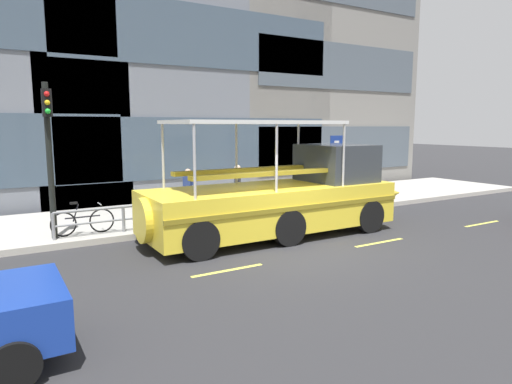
% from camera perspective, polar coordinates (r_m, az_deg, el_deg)
% --- Properties ---
extents(ground_plane, '(120.00, 120.00, 0.00)m').
position_cam_1_polar(ground_plane, '(12.26, 4.76, -7.06)').
color(ground_plane, '#2B2B2D').
extents(sidewalk, '(32.00, 4.80, 0.18)m').
position_cam_1_polar(sidewalk, '(16.99, -6.29, -2.41)').
color(sidewalk, '#A8A59E').
rests_on(sidewalk, ground_plane).
extents(curb_edge, '(32.00, 0.18, 0.18)m').
position_cam_1_polar(curb_edge, '(14.80, -2.27, -3.98)').
color(curb_edge, '#B2ADA3').
rests_on(curb_edge, ground_plane).
extents(lane_centreline, '(25.80, 0.12, 0.01)m').
position_cam_1_polar(lane_centreline, '(11.65, 7.07, -7.92)').
color(lane_centreline, '#DBD64C').
rests_on(lane_centreline, ground_plane).
extents(curb_guardrail, '(11.42, 0.09, 0.78)m').
position_cam_1_polar(curb_guardrail, '(15.05, -2.41, -1.39)').
color(curb_guardrail, gray).
rests_on(curb_guardrail, sidewalk).
extents(traffic_light_pole, '(0.24, 0.46, 4.23)m').
position_cam_1_polar(traffic_light_pole, '(13.33, -24.74, 5.37)').
color(traffic_light_pole, black).
rests_on(traffic_light_pole, sidewalk).
extents(parking_sign, '(0.60, 0.12, 2.70)m').
position_cam_1_polar(parking_sign, '(18.07, 10.05, 4.31)').
color(parking_sign, '#4C4F54').
rests_on(parking_sign, sidewalk).
extents(leaned_bicycle, '(1.74, 0.46, 0.96)m').
position_cam_1_polar(leaned_bicycle, '(13.75, -21.08, -3.52)').
color(leaned_bicycle, black).
rests_on(leaned_bicycle, sidewalk).
extents(duck_tour_boat, '(9.44, 2.61, 3.41)m').
position_cam_1_polar(duck_tour_boat, '(13.60, 3.97, -0.65)').
color(duck_tour_boat, yellow).
rests_on(duck_tour_boat, ground_plane).
extents(pedestrian_near_bow, '(0.41, 0.35, 1.73)m').
position_cam_1_polar(pedestrian_near_bow, '(17.96, 5.95, 1.83)').
color(pedestrian_near_bow, '#1E2338').
rests_on(pedestrian_near_bow, sidewalk).
extents(pedestrian_mid_left, '(0.34, 0.40, 1.69)m').
position_cam_1_polar(pedestrian_mid_left, '(16.27, -2.35, 1.11)').
color(pedestrian_mid_left, '#47423D').
rests_on(pedestrian_mid_left, sidewalk).
extents(pedestrian_mid_right, '(0.30, 0.43, 1.63)m').
position_cam_1_polar(pedestrian_mid_right, '(15.52, -8.57, 0.55)').
color(pedestrian_mid_right, '#47423D').
rests_on(pedestrian_mid_right, sidewalk).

